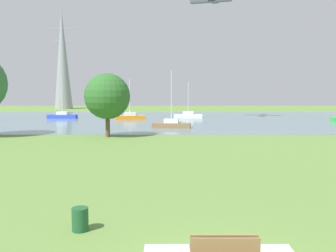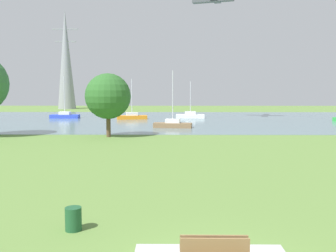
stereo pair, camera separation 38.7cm
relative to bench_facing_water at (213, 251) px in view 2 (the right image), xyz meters
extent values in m
plane|color=olive|center=(0.00, 21.73, -0.47)|extent=(160.00, 160.00, 0.00)
cube|color=brown|center=(0.00, 0.05, 0.06)|extent=(1.80, 0.48, 0.05)
cube|color=brown|center=(0.00, -0.16, 0.30)|extent=(1.80, 0.05, 0.44)
cube|color=brown|center=(0.00, -0.37, 0.30)|extent=(1.80, 0.05, 0.44)
cylinder|color=#1E512D|center=(-4.49, 2.68, -0.07)|extent=(0.56, 0.56, 0.80)
cube|color=slate|center=(0.00, 49.73, -0.46)|extent=(140.00, 40.00, 0.02)
cube|color=brown|center=(-1.07, 37.13, -0.15)|extent=(4.95, 2.10, 0.60)
cube|color=white|center=(-1.07, 37.13, 0.40)|extent=(1.93, 1.32, 0.50)
cylinder|color=silver|center=(-1.07, 37.13, 3.43)|extent=(0.10, 0.10, 6.55)
cube|color=white|center=(1.93, 53.33, -0.15)|extent=(4.92, 1.94, 0.60)
cube|color=white|center=(1.93, 53.33, 0.40)|extent=(1.89, 1.26, 0.50)
cylinder|color=silver|center=(1.93, 53.33, 2.93)|extent=(0.10, 0.10, 5.56)
cube|color=blue|center=(-19.16, 52.51, -0.15)|extent=(4.82, 1.58, 0.60)
cube|color=white|center=(-19.16, 52.51, 0.40)|extent=(1.82, 1.13, 0.50)
cylinder|color=silver|center=(-19.16, 52.51, 3.36)|extent=(0.10, 0.10, 6.42)
cube|color=orange|center=(-7.66, 50.53, -0.15)|extent=(5.01, 2.52, 0.60)
cube|color=white|center=(-7.66, 50.53, 0.40)|extent=(2.00, 1.47, 0.50)
cylinder|color=silver|center=(-7.66, 50.53, 3.11)|extent=(0.10, 0.10, 5.93)
cylinder|color=brown|center=(-7.60, 27.95, 0.79)|extent=(0.44, 0.44, 2.52)
sphere|color=#2E6429|center=(-7.60, 27.95, 3.67)|extent=(4.61, 4.61, 4.61)
cone|color=gray|center=(-27.57, 83.66, 11.80)|extent=(4.40, 4.40, 24.53)
cube|color=gray|center=(-27.57, 83.66, 19.15)|extent=(6.40, 0.30, 0.30)
cube|color=gray|center=(-27.57, 83.66, 16.15)|extent=(5.20, 0.30, 0.30)
camera|label=1|loc=(-1.49, -9.66, 4.33)|focal=39.91mm
camera|label=2|loc=(-1.10, -9.66, 4.33)|focal=39.91mm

